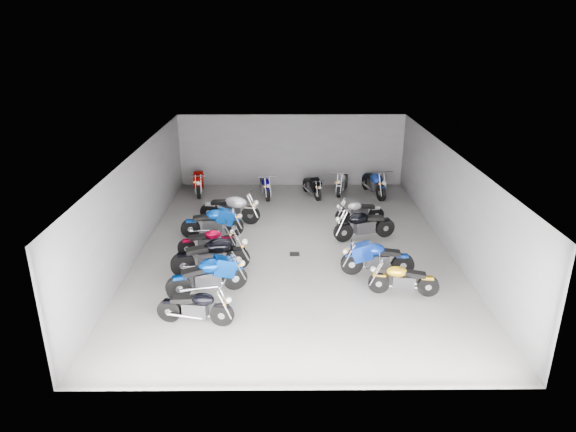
# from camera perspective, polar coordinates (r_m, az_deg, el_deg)

# --- Properties ---
(ground) EXTENTS (14.00, 14.00, 0.00)m
(ground) POSITION_cam_1_polar(r_m,az_deg,el_deg) (16.99, 0.70, -3.55)
(ground) COLOR #999691
(ground) RESTS_ON ground
(wall_back) EXTENTS (10.00, 0.10, 3.20)m
(wall_back) POSITION_cam_1_polar(r_m,az_deg,el_deg) (23.11, 0.39, 7.29)
(wall_back) COLOR slate
(wall_back) RESTS_ON ground
(wall_left) EXTENTS (0.10, 14.00, 3.20)m
(wall_left) POSITION_cam_1_polar(r_m,az_deg,el_deg) (17.04, -16.34, 1.45)
(wall_left) COLOR slate
(wall_left) RESTS_ON ground
(wall_right) EXTENTS (0.10, 14.00, 3.20)m
(wall_right) POSITION_cam_1_polar(r_m,az_deg,el_deg) (17.23, 17.60, 1.52)
(wall_right) COLOR slate
(wall_right) RESTS_ON ground
(ceiling) EXTENTS (10.00, 14.00, 0.04)m
(ceiling) POSITION_cam_1_polar(r_m,az_deg,el_deg) (15.93, 0.75, 7.06)
(ceiling) COLOR black
(ceiling) RESTS_ON wall_back
(drain_grate) EXTENTS (0.32, 0.32, 0.01)m
(drain_grate) POSITION_cam_1_polar(r_m,az_deg,el_deg) (16.53, 0.73, -4.24)
(drain_grate) COLOR black
(drain_grate) RESTS_ON ground
(motorcycle_left_a) EXTENTS (1.94, 0.48, 0.86)m
(motorcycle_left_a) POSITION_cam_1_polar(r_m,az_deg,el_deg) (12.95, -10.17, -9.88)
(motorcycle_left_a) COLOR black
(motorcycle_left_a) RESTS_ON ground
(motorcycle_left_b) EXTENTS (2.15, 0.94, 0.99)m
(motorcycle_left_b) POSITION_cam_1_polar(r_m,az_deg,el_deg) (14.17, -8.87, -6.62)
(motorcycle_left_b) COLOR black
(motorcycle_left_b) RESTS_ON ground
(motorcycle_left_c) EXTENTS (2.31, 0.75, 1.03)m
(motorcycle_left_c) POSITION_cam_1_polar(r_m,az_deg,el_deg) (15.31, -8.50, -4.32)
(motorcycle_left_c) COLOR black
(motorcycle_left_c) RESTS_ON ground
(motorcycle_left_d) EXTENTS (1.84, 0.57, 0.82)m
(motorcycle_left_d) POSITION_cam_1_polar(r_m,az_deg,el_deg) (16.56, -8.92, -2.78)
(motorcycle_left_d) COLOR black
(motorcycle_left_d) RESTS_ON ground
(motorcycle_left_e) EXTENTS (2.16, 0.49, 0.95)m
(motorcycle_left_e) POSITION_cam_1_polar(r_m,az_deg,el_deg) (17.85, -8.33, -0.73)
(motorcycle_left_e) COLOR black
(motorcycle_left_e) RESTS_ON ground
(motorcycle_left_f) EXTENTS (2.27, 0.66, 1.01)m
(motorcycle_left_f) POSITION_cam_1_polar(r_m,az_deg,el_deg) (19.02, -6.40, 0.84)
(motorcycle_left_f) COLOR black
(motorcycle_left_f) RESTS_ON ground
(motorcycle_right_b) EXTENTS (1.91, 0.46, 0.84)m
(motorcycle_right_b) POSITION_cam_1_polar(r_m,az_deg,el_deg) (14.36, 12.64, -6.86)
(motorcycle_right_b) COLOR black
(motorcycle_right_b) RESTS_ON ground
(motorcycle_right_c) EXTENTS (2.16, 0.44, 0.95)m
(motorcycle_right_c) POSITION_cam_1_polar(r_m,az_deg,el_deg) (15.27, 9.82, -4.67)
(motorcycle_right_c) COLOR black
(motorcycle_right_c) RESTS_ON ground
(motorcycle_right_e) EXTENTS (2.17, 0.72, 0.97)m
(motorcycle_right_e) POSITION_cam_1_polar(r_m,az_deg,el_deg) (17.64, 8.42, -0.96)
(motorcycle_right_e) COLOR black
(motorcycle_right_e) RESTS_ON ground
(motorcycle_right_f) EXTENTS (1.85, 0.46, 0.81)m
(motorcycle_right_f) POSITION_cam_1_polar(r_m,az_deg,el_deg) (19.09, 7.90, 0.51)
(motorcycle_right_f) COLOR black
(motorcycle_right_f) RESTS_ON ground
(motorcycle_back_a) EXTENTS (0.50, 2.24, 0.98)m
(motorcycle_back_a) POSITION_cam_1_polar(r_m,az_deg,el_deg) (22.52, -9.82, 3.81)
(motorcycle_back_a) COLOR black
(motorcycle_back_a) RESTS_ON ground
(motorcycle_back_c) EXTENTS (0.53, 1.94, 0.86)m
(motorcycle_back_c) POSITION_cam_1_polar(r_m,az_deg,el_deg) (21.82, -2.56, 3.36)
(motorcycle_back_c) COLOR black
(motorcycle_back_c) RESTS_ON ground
(motorcycle_back_d) EXTENTS (0.74, 1.83, 0.83)m
(motorcycle_back_d) POSITION_cam_1_polar(r_m,az_deg,el_deg) (21.84, 2.72, 3.33)
(motorcycle_back_d) COLOR black
(motorcycle_back_d) RESTS_ON ground
(motorcycle_back_e) EXTENTS (0.70, 1.95, 0.88)m
(motorcycle_back_e) POSITION_cam_1_polar(r_m,az_deg,el_deg) (22.39, 6.05, 3.75)
(motorcycle_back_e) COLOR black
(motorcycle_back_e) RESTS_ON ground
(motorcycle_back_f) EXTENTS (0.71, 2.25, 1.00)m
(motorcycle_back_f) POSITION_cam_1_polar(r_m,az_deg,el_deg) (22.23, 9.54, 3.63)
(motorcycle_back_f) COLOR black
(motorcycle_back_f) RESTS_ON ground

